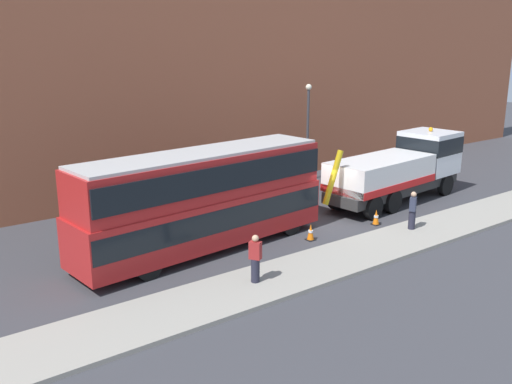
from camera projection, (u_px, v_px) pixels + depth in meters
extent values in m
plane|color=#38383D|center=(319.00, 221.00, 26.45)|extent=(120.00, 120.00, 0.00)
cube|color=gray|center=(389.00, 244.00, 23.19)|extent=(60.00, 2.80, 0.15)
cube|color=#935138|center=(217.00, 46.00, 31.00)|extent=(60.00, 1.20, 16.00)
cube|color=#2D2D2D|center=(394.00, 186.00, 29.37)|extent=(9.16, 3.01, 0.55)
cube|color=silver|center=(429.00, 152.00, 31.07)|extent=(2.82, 2.82, 2.30)
cube|color=black|center=(430.00, 144.00, 30.96)|extent=(2.85, 2.85, 0.90)
cube|color=silver|center=(380.00, 172.00, 28.27)|extent=(6.31, 3.14, 1.40)
cube|color=red|center=(380.00, 182.00, 28.41)|extent=(6.31, 3.19, 0.36)
cylinder|color=#B79914|center=(333.00, 178.00, 25.79)|extent=(1.25, 0.39, 2.52)
sphere|color=orange|center=(431.00, 129.00, 30.75)|extent=(0.24, 0.24, 0.24)
cylinder|color=black|center=(410.00, 178.00, 32.37)|extent=(1.19, 0.44, 1.16)
cylinder|color=black|center=(445.00, 185.00, 30.78)|extent=(1.19, 0.44, 1.16)
cylinder|color=black|center=(357.00, 193.00, 29.13)|extent=(1.19, 0.44, 1.16)
cylinder|color=black|center=(393.00, 201.00, 27.54)|extent=(1.19, 0.44, 1.16)
cylinder|color=black|center=(337.00, 198.00, 28.09)|extent=(1.19, 0.44, 1.16)
cylinder|color=black|center=(373.00, 208.00, 26.50)|extent=(1.19, 0.44, 1.16)
cube|color=#AD1E1E|center=(204.00, 219.00, 22.43)|extent=(11.18, 3.48, 1.90)
cube|color=#AD1E1E|center=(203.00, 176.00, 21.97)|extent=(10.95, 3.36, 1.70)
cube|color=black|center=(204.00, 213.00, 22.37)|extent=(11.08, 3.52, 0.90)
cube|color=black|center=(203.00, 173.00, 21.94)|extent=(10.86, 3.50, 1.00)
cube|color=#B2B2B2|center=(202.00, 153.00, 21.74)|extent=(10.72, 3.24, 0.12)
cube|color=yellow|center=(299.00, 169.00, 25.69)|extent=(0.20, 1.50, 0.44)
cylinder|color=black|center=(257.00, 213.00, 25.93)|extent=(1.06, 0.39, 1.04)
cylinder|color=black|center=(291.00, 223.00, 24.39)|extent=(1.06, 0.39, 1.04)
cylinder|color=black|center=(118.00, 250.00, 21.27)|extent=(1.06, 0.39, 1.04)
cylinder|color=black|center=(148.00, 266.00, 19.72)|extent=(1.06, 0.39, 1.04)
cylinder|color=#232333|center=(255.00, 270.00, 19.19)|extent=(0.41, 0.41, 0.85)
cube|color=maroon|center=(255.00, 250.00, 19.00)|extent=(0.43, 0.48, 0.62)
sphere|color=tan|center=(255.00, 238.00, 18.89)|extent=(0.24, 0.24, 0.24)
cylinder|color=#232333|center=(412.00, 220.00, 24.70)|extent=(0.41, 0.41, 0.85)
cube|color=#2D3347|center=(413.00, 204.00, 24.51)|extent=(0.48, 0.42, 0.62)
sphere|color=tan|center=(414.00, 194.00, 24.40)|extent=(0.24, 0.24, 0.24)
cone|color=orange|center=(311.00, 232.00, 23.74)|extent=(0.32, 0.32, 0.72)
cylinder|color=white|center=(311.00, 231.00, 23.73)|extent=(0.21, 0.21, 0.10)
cube|color=black|center=(310.00, 240.00, 23.82)|extent=(0.36, 0.36, 0.04)
cone|color=orange|center=(376.00, 217.00, 25.77)|extent=(0.32, 0.32, 0.72)
cylinder|color=white|center=(376.00, 216.00, 25.76)|extent=(0.21, 0.21, 0.10)
cube|color=black|center=(376.00, 224.00, 25.86)|extent=(0.36, 0.36, 0.04)
cylinder|color=#38383D|center=(308.00, 136.00, 33.51)|extent=(0.16, 0.16, 5.50)
sphere|color=#EAE5C6|center=(309.00, 87.00, 32.77)|extent=(0.36, 0.36, 0.36)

